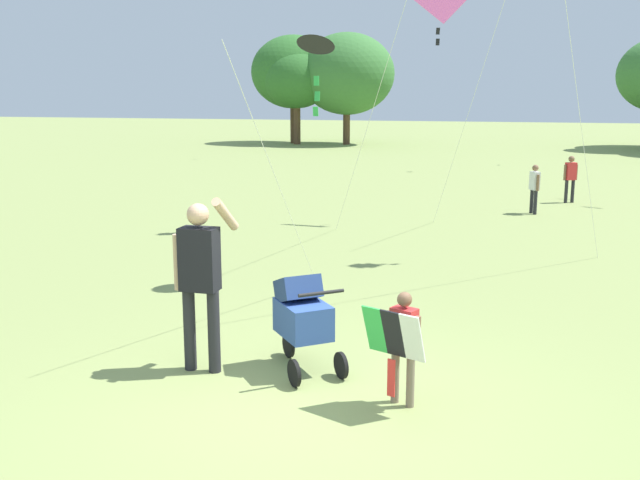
# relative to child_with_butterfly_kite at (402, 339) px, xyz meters

# --- Properties ---
(ground_plane) EXTENTS (120.00, 120.00, 0.00)m
(ground_plane) POSITION_rel_child_with_butterfly_kite_xyz_m (-0.92, -0.28, -0.66)
(ground_plane) COLOR #849351
(treeline_distant) EXTENTS (24.98, 7.84, 5.95)m
(treeline_distant) POSITION_rel_child_with_butterfly_kite_xyz_m (0.75, 31.78, 3.04)
(treeline_distant) COLOR brown
(treeline_distant) RESTS_ON ground
(child_with_butterfly_kite) EXTENTS (0.62, 0.48, 1.10)m
(child_with_butterfly_kite) POSITION_rel_child_with_butterfly_kite_xyz_m (0.00, 0.00, 0.00)
(child_with_butterfly_kite) COLOR #7F705B
(child_with_butterfly_kite) RESTS_ON ground
(person_adult_flyer) EXTENTS (0.59, 0.54, 1.87)m
(person_adult_flyer) POSITION_rel_child_with_butterfly_kite_xyz_m (-2.15, 0.41, 0.42)
(person_adult_flyer) COLOR #232328
(person_adult_flyer) RESTS_ON ground
(stroller) EXTENTS (0.91, 1.04, 1.03)m
(stroller) POSITION_rel_child_with_butterfly_kite_xyz_m (-1.13, 0.68, -0.05)
(stroller) COLOR black
(stroller) RESTS_ON ground
(kite_adult_black) EXTENTS (0.61, 3.94, 3.71)m
(kite_adult_black) POSITION_rel_child_with_butterfly_kite_xyz_m (-1.84, 4.16, 2.83)
(kite_adult_black) COLOR black
(kite_adult_black) RESTS_ON ground
(kite_orange_delta) EXTENTS (1.91, 2.60, 5.25)m
(kite_orange_delta) POSITION_rel_child_with_butterfly_kite_xyz_m (-0.52, 9.84, 3.95)
(kite_orange_delta) COLOR pink
(kite_orange_delta) RESTS_ON ground
(person_couple_left) EXTENTS (0.35, 0.26, 1.21)m
(person_couple_left) POSITION_rel_child_with_butterfly_kite_xyz_m (2.61, 13.57, 0.05)
(person_couple_left) COLOR #232328
(person_couple_left) RESTS_ON ground
(person_kid_running) EXTENTS (0.25, 0.34, 1.16)m
(person_kid_running) POSITION_rel_child_with_butterfly_kite_xyz_m (1.64, 11.56, 0.03)
(person_kid_running) COLOR #232328
(person_kid_running) RESTS_ON ground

